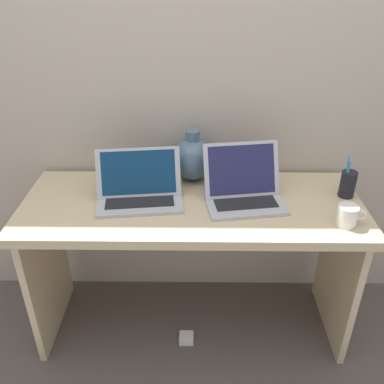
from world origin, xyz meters
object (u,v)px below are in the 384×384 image
at_px(laptop_left, 139,188).
at_px(coffee_mug, 348,216).
at_px(pen_cup, 348,184).
at_px(green_vase, 193,158).
at_px(power_brick, 186,338).
at_px(laptop_right, 243,187).

height_order(laptop_left, coffee_mug, laptop_left).
relative_size(laptop_left, pen_cup, 2.02).
relative_size(laptop_left, coffee_mug, 3.26).
distance_m(green_vase, power_brick, 0.88).
height_order(laptop_right, coffee_mug, laptop_right).
xyz_separation_m(laptop_left, pen_cup, (0.90, 0.04, 0.00)).
relative_size(coffee_mug, pen_cup, 0.62).
bearing_deg(laptop_right, laptop_left, -179.57).
distance_m(laptop_left, power_brick, 0.81).
bearing_deg(laptop_left, laptop_right, 0.43).
height_order(laptop_left, green_vase, green_vase).
height_order(laptop_left, pen_cup, laptop_left).
height_order(green_vase, power_brick, green_vase).
distance_m(laptop_right, power_brick, 0.82).
distance_m(green_vase, pen_cup, 0.69).
distance_m(green_vase, coffee_mug, 0.72).
height_order(coffee_mug, pen_cup, pen_cup).
bearing_deg(pen_cup, green_vase, 166.39).
distance_m(laptop_left, green_vase, 0.31).
bearing_deg(power_brick, coffee_mug, -4.49).
relative_size(laptop_right, coffee_mug, 3.06).
height_order(coffee_mug, power_brick, coffee_mug).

